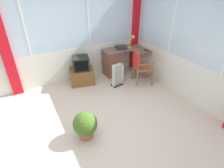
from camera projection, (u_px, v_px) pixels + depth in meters
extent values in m
cube|color=beige|center=(99.00, 129.00, 3.52)|extent=(5.68, 5.32, 0.06)
cube|color=silver|center=(65.00, 66.00, 4.92)|extent=(4.68, 0.06, 0.94)
cube|color=silver|center=(58.00, 20.00, 4.29)|extent=(4.59, 0.06, 1.50)
cube|color=white|center=(23.00, 23.00, 3.97)|extent=(0.04, 0.07, 1.50)
cube|color=white|center=(88.00, 17.00, 4.61)|extent=(0.04, 0.07, 1.50)
cube|color=silver|center=(187.00, 79.00, 4.24)|extent=(0.06, 4.32, 0.94)
cube|color=silver|center=(201.00, 27.00, 3.62)|extent=(0.06, 4.23, 1.50)
cube|color=white|center=(174.00, 21.00, 4.16)|extent=(0.07, 0.04, 1.50)
cube|color=red|center=(4.00, 46.00, 3.92)|extent=(0.24, 0.08, 2.53)
cube|color=red|center=(136.00, 28.00, 5.34)|extent=(0.23, 0.07, 2.53)
cube|color=brown|center=(123.00, 49.00, 5.24)|extent=(1.23, 0.50, 0.02)
cube|color=brown|center=(141.00, 51.00, 5.07)|extent=(0.50, 0.34, 0.02)
cube|color=brown|center=(112.00, 64.00, 5.28)|extent=(0.40, 0.46, 0.74)
cylinder|color=#4C4C51|center=(137.00, 67.00, 5.09)|extent=(0.04, 0.04, 0.75)
cylinder|color=#4C4C51|center=(103.00, 62.00, 5.36)|extent=(0.04, 0.04, 0.75)
cylinder|color=yellow|center=(129.00, 47.00, 5.30)|extent=(0.13, 0.13, 0.02)
cylinder|color=yellow|center=(129.00, 44.00, 5.25)|extent=(0.02, 0.02, 0.18)
cylinder|color=yellow|center=(132.00, 38.00, 5.16)|extent=(0.04, 0.08, 0.17)
cone|color=yellow|center=(134.00, 37.00, 5.14)|extent=(0.12, 0.11, 0.12)
cube|color=black|center=(146.00, 50.00, 5.07)|extent=(0.11, 0.15, 0.02)
cube|color=#292C2E|center=(121.00, 47.00, 5.19)|extent=(0.34, 0.28, 0.09)
cylinder|color=#965C3B|center=(153.00, 78.00, 4.81)|extent=(0.04, 0.04, 0.44)
cylinder|color=#965C3B|center=(147.00, 71.00, 5.19)|extent=(0.04, 0.04, 0.44)
cylinder|color=#965C3B|center=(137.00, 79.00, 4.76)|extent=(0.04, 0.04, 0.44)
cylinder|color=#965C3B|center=(133.00, 72.00, 5.13)|extent=(0.04, 0.04, 0.44)
cube|color=#965C3B|center=(143.00, 67.00, 4.85)|extent=(0.61, 0.61, 0.04)
cube|color=#965C3B|center=(136.00, 59.00, 4.70)|extent=(0.18, 0.42, 0.44)
cube|color=red|center=(136.00, 59.00, 4.68)|extent=(0.21, 0.45, 0.37)
cube|color=#965C3B|center=(146.00, 64.00, 4.57)|extent=(0.42, 0.18, 0.03)
cube|color=#965C3B|center=(141.00, 58.00, 4.94)|extent=(0.42, 0.18, 0.03)
cube|color=brown|center=(82.00, 76.00, 4.91)|extent=(0.73, 0.58, 0.44)
cube|color=black|center=(81.00, 63.00, 4.71)|extent=(0.50, 0.49, 0.36)
cube|color=black|center=(82.00, 66.00, 4.54)|extent=(0.34, 0.09, 0.28)
cube|color=silver|center=(113.00, 76.00, 4.69)|extent=(0.04, 0.10, 0.60)
cube|color=silver|center=(115.00, 76.00, 4.71)|extent=(0.04, 0.10, 0.60)
cube|color=silver|center=(116.00, 75.00, 4.73)|extent=(0.04, 0.10, 0.60)
cube|color=silver|center=(117.00, 75.00, 4.75)|extent=(0.04, 0.10, 0.60)
cube|color=silver|center=(118.00, 74.00, 4.78)|extent=(0.04, 0.10, 0.60)
cube|color=silver|center=(120.00, 74.00, 4.80)|extent=(0.04, 0.10, 0.60)
cube|color=silver|center=(121.00, 73.00, 4.82)|extent=(0.04, 0.10, 0.60)
cube|color=black|center=(119.00, 86.00, 4.87)|extent=(0.31, 0.08, 0.03)
cube|color=black|center=(115.00, 84.00, 4.96)|extent=(0.31, 0.08, 0.03)
cube|color=silver|center=(122.00, 72.00, 4.83)|extent=(0.06, 0.10, 0.42)
cylinder|color=#A15B3F|center=(86.00, 133.00, 3.29)|extent=(0.26, 0.26, 0.15)
sphere|color=#406521|center=(85.00, 124.00, 3.17)|extent=(0.44, 0.44, 0.44)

